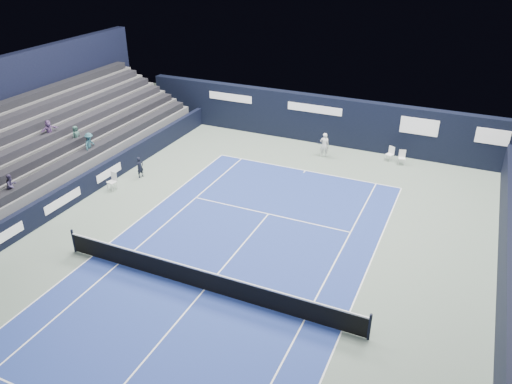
# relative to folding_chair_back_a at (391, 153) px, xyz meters

# --- Properties ---
(ground) EXTENTS (48.00, 48.00, 0.00)m
(ground) POSITION_rel_folding_chair_back_a_xyz_m (-4.18, -13.37, -0.50)
(ground) COLOR #596A5E
(ground) RESTS_ON ground
(court_surface) EXTENTS (10.97, 23.77, 0.01)m
(court_surface) POSITION_rel_folding_chair_back_a_xyz_m (-4.18, -15.37, -0.50)
(court_surface) COLOR navy
(court_surface) RESTS_ON ground
(enclosure_wall_right) EXTENTS (0.30, 22.00, 1.80)m
(enclosure_wall_right) POSITION_rel_folding_chair_back_a_xyz_m (6.32, -9.37, 0.40)
(enclosure_wall_right) COLOR black
(enclosure_wall_right) RESTS_ON ground
(folding_chair_back_a) EXTENTS (0.51, 0.50, 0.89)m
(folding_chair_back_a) POSITION_rel_folding_chair_back_a_xyz_m (0.00, 0.00, 0.00)
(folding_chair_back_a) COLOR silver
(folding_chair_back_a) RESTS_ON ground
(folding_chair_back_b) EXTENTS (0.47, 0.45, 0.89)m
(folding_chair_back_b) POSITION_rel_folding_chair_back_a_xyz_m (0.73, -0.28, 0.00)
(folding_chair_back_b) COLOR silver
(folding_chair_back_b) RESTS_ON ground
(line_judge_chair) EXTENTS (0.50, 0.49, 0.97)m
(line_judge_chair) POSITION_rel_folding_chair_back_a_xyz_m (-12.84, -9.91, 0.05)
(line_judge_chair) COLOR white
(line_judge_chair) RESTS_ON ground
(line_judge) EXTENTS (0.38, 0.49, 1.20)m
(line_judge) POSITION_rel_folding_chair_back_a_xyz_m (-12.38, -8.08, 0.10)
(line_judge) COLOR black
(line_judge) RESTS_ON ground
(court_markings) EXTENTS (11.03, 23.83, 0.00)m
(court_markings) POSITION_rel_folding_chair_back_a_xyz_m (-4.18, -15.37, -0.49)
(court_markings) COLOR white
(court_markings) RESTS_ON court_surface
(tennis_net) EXTENTS (12.90, 0.10, 1.10)m
(tennis_net) POSITION_rel_folding_chair_back_a_xyz_m (-4.18, -15.37, 0.00)
(tennis_net) COLOR black
(tennis_net) RESTS_ON ground
(back_sponsor_wall) EXTENTS (26.00, 0.63, 3.10)m
(back_sponsor_wall) POSITION_rel_folding_chair_back_a_xyz_m (-4.17, 1.13, 1.05)
(back_sponsor_wall) COLOR black
(back_sponsor_wall) RESTS_ON ground
(side_barrier_left) EXTENTS (0.33, 22.00, 1.20)m
(side_barrier_left) POSITION_rel_folding_chair_back_a_xyz_m (-13.67, -9.40, 0.10)
(side_barrier_left) COLOR black
(side_barrier_left) RESTS_ON ground
(spectator_stand) EXTENTS (6.00, 18.00, 6.40)m
(spectator_stand) POSITION_rel_folding_chair_back_a_xyz_m (-17.45, -8.39, 1.45)
(spectator_stand) COLOR #4B4B4D
(spectator_stand) RESTS_ON ground
(tennis_player) EXTENTS (0.65, 0.88, 1.53)m
(tennis_player) POSITION_rel_folding_chair_back_a_xyz_m (-3.84, -1.07, 0.26)
(tennis_player) COLOR silver
(tennis_player) RESTS_ON ground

